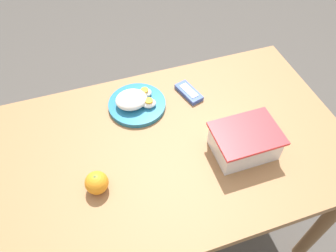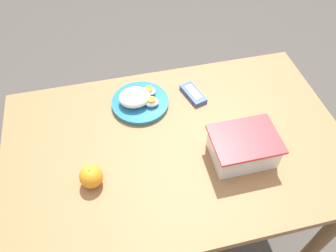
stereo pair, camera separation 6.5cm
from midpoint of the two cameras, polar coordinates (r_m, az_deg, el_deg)
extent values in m
plane|color=#4C4742|center=(1.75, 0.01, -17.10)|extent=(10.00, 10.00, 0.00)
cube|color=#996B42|center=(1.13, 0.01, -3.37)|extent=(1.17, 0.74, 0.03)
cylinder|color=brown|center=(1.75, 13.24, 2.07)|extent=(0.05, 0.05, 0.69)
cylinder|color=brown|center=(1.62, -21.87, -6.90)|extent=(0.05, 0.05, 0.69)
cylinder|color=brown|center=(1.51, 24.32, -15.29)|extent=(0.05, 0.05, 0.69)
cube|color=white|center=(1.08, 11.50, -2.90)|extent=(0.19, 0.14, 0.09)
cube|color=beige|center=(1.09, 11.40, -3.32)|extent=(0.18, 0.13, 0.06)
cube|color=red|center=(1.05, 11.92, -1.31)|extent=(0.21, 0.16, 0.01)
ellipsoid|color=tan|center=(1.10, 13.68, -1.09)|extent=(0.05, 0.04, 0.02)
ellipsoid|color=tan|center=(1.06, 9.00, -3.27)|extent=(0.05, 0.05, 0.03)
sphere|color=orange|center=(1.02, -14.12, -9.63)|extent=(0.07, 0.07, 0.07)
cylinder|color=#4C662D|center=(0.99, -14.49, -8.66)|extent=(0.01, 0.01, 0.00)
cylinder|color=teal|center=(1.23, -6.92, 3.67)|extent=(0.21, 0.21, 0.02)
ellipsoid|color=white|center=(1.20, -7.94, 4.52)|extent=(0.12, 0.10, 0.05)
ellipsoid|color=white|center=(1.23, -5.57, 5.71)|extent=(0.05, 0.04, 0.03)
cylinder|color=#F4A823|center=(1.22, -5.62, 6.19)|extent=(0.03, 0.03, 0.01)
ellipsoid|color=white|center=(1.19, -4.87, 3.88)|extent=(0.05, 0.04, 0.03)
cylinder|color=#F4A823|center=(1.18, -4.91, 4.37)|extent=(0.03, 0.03, 0.01)
cube|color=#334C9E|center=(1.26, 2.18, 5.82)|extent=(0.08, 0.13, 0.02)
cube|color=white|center=(1.25, 2.19, 6.15)|extent=(0.05, 0.09, 0.00)
camera|label=1|loc=(0.03, -91.65, -2.02)|focal=35.00mm
camera|label=2|loc=(0.03, 88.35, 2.02)|focal=35.00mm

